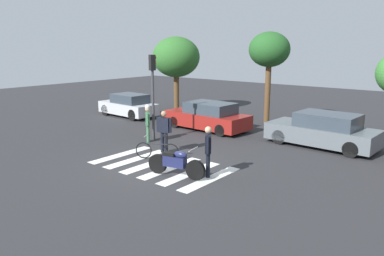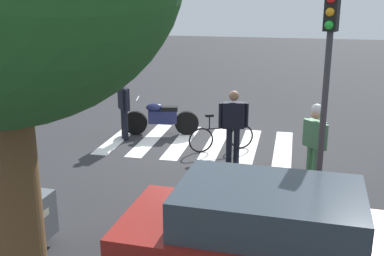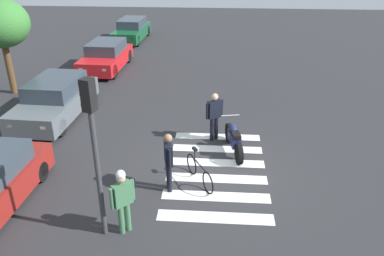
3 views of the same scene
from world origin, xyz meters
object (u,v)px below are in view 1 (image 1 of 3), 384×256
object	(u,v)px
officer_by_motorcycle	(208,148)
car_grey_coupe	(323,131)
leaning_bicycle	(157,150)
traffic_light_pole	(153,83)
police_motorcycle	(176,163)
car_maroon_wagon	(208,117)
officer_on_foot	(164,129)
pedestrian_bystander	(148,121)
car_silver_sedan	(129,106)

from	to	relation	value
officer_by_motorcycle	car_grey_coupe	bearing A→B (deg)	75.84
leaning_bicycle	traffic_light_pole	size ratio (longest dim) A/B	0.39
police_motorcycle	car_grey_coupe	world-z (taller)	car_grey_coupe
police_motorcycle	car_maroon_wagon	xyz separation A→B (m)	(-3.55, 6.55, 0.21)
officer_on_foot	pedestrian_bystander	xyz separation A→B (m)	(-1.81, 0.85, -0.01)
officer_on_foot	car_grey_coupe	size ratio (longest dim) A/B	0.37
police_motorcycle	traffic_light_pole	size ratio (longest dim) A/B	0.54
officer_on_foot	pedestrian_bystander	bearing A→B (deg)	154.85
car_grey_coupe	traffic_light_pole	distance (m)	7.84
leaning_bicycle	car_maroon_wagon	world-z (taller)	car_maroon_wagon
leaning_bicycle	car_grey_coupe	size ratio (longest dim) A/B	0.33
car_maroon_wagon	traffic_light_pole	size ratio (longest dim) A/B	1.18
leaning_bicycle	officer_on_foot	distance (m)	1.12
car_grey_coupe	leaning_bicycle	bearing A→B (deg)	-126.20
police_motorcycle	car_grey_coupe	bearing A→B (deg)	70.68
traffic_light_pole	car_maroon_wagon	bearing A→B (deg)	78.98
traffic_light_pole	police_motorcycle	bearing A→B (deg)	-37.32
police_motorcycle	car_grey_coupe	size ratio (longest dim) A/B	0.45
pedestrian_bystander	traffic_light_pole	bearing A→B (deg)	101.77
pedestrian_bystander	traffic_light_pole	xyz separation A→B (m)	(-0.10, 0.49, 1.66)
officer_by_motorcycle	leaning_bicycle	bearing A→B (deg)	172.35
police_motorcycle	car_silver_sedan	xyz separation A→B (m)	(-9.58, 6.43, 0.20)
leaning_bicycle	pedestrian_bystander	bearing A→B (deg)	142.94
officer_on_foot	car_maroon_wagon	bearing A→B (deg)	105.12
officer_by_motorcycle	car_silver_sedan	bearing A→B (deg)	151.09
police_motorcycle	car_silver_sedan	world-z (taller)	car_silver_sedan
police_motorcycle	leaning_bicycle	bearing A→B (deg)	151.13
traffic_light_pole	car_silver_sedan	bearing A→B (deg)	149.05
car_silver_sedan	car_maroon_wagon	size ratio (longest dim) A/B	0.86
officer_by_motorcycle	pedestrian_bystander	size ratio (longest dim) A/B	1.00
officer_by_motorcycle	car_silver_sedan	distance (m)	11.92
leaning_bicycle	car_grey_coupe	distance (m)	7.29
pedestrian_bystander	car_silver_sedan	distance (m)	6.64
car_maroon_wagon	officer_on_foot	bearing A→B (deg)	-74.88
officer_on_foot	officer_by_motorcycle	distance (m)	3.35
police_motorcycle	leaning_bicycle	xyz separation A→B (m)	(-1.88, 1.04, -0.10)
police_motorcycle	car_maroon_wagon	distance (m)	7.45
leaning_bicycle	car_maroon_wagon	xyz separation A→B (m)	(-1.67, 5.51, 0.32)
car_maroon_wagon	car_grey_coupe	distance (m)	5.99
officer_on_foot	car_grey_coupe	world-z (taller)	officer_on_foot
officer_by_motorcycle	car_grey_coupe	distance (m)	6.45
officer_on_foot	traffic_light_pole	size ratio (longest dim) A/B	0.45
leaning_bicycle	pedestrian_bystander	world-z (taller)	pedestrian_bystander
officer_by_motorcycle	traffic_light_pole	world-z (taller)	traffic_light_pole
police_motorcycle	traffic_light_pole	world-z (taller)	traffic_light_pole
leaning_bicycle	officer_by_motorcycle	bearing A→B (deg)	-7.65
officer_on_foot	traffic_light_pole	xyz separation A→B (m)	(-1.92, 1.34, 1.65)
car_silver_sedan	traffic_light_pole	xyz separation A→B (m)	(5.38, -3.23, 1.99)
pedestrian_bystander	car_grey_coupe	size ratio (longest dim) A/B	0.37
leaning_bicycle	pedestrian_bystander	size ratio (longest dim) A/B	0.89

